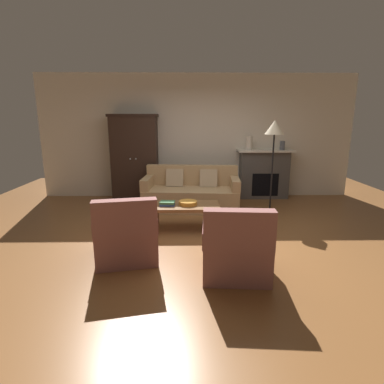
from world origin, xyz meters
name	(u,v)px	position (x,y,z in m)	size (l,w,h in m)	color
ground_plane	(202,233)	(0.00, 0.00, 0.00)	(9.60, 9.60, 0.00)	brown
back_wall	(197,137)	(0.00, 2.55, 1.40)	(7.20, 0.10, 2.80)	silver
fireplace	(264,174)	(1.55, 2.30, 0.57)	(1.26, 0.48, 1.12)	#4C4947
armoire	(135,158)	(-1.40, 2.22, 0.96)	(1.06, 0.57, 1.91)	black
couch	(191,193)	(-0.15, 1.42, 0.32)	(1.98, 0.99, 0.86)	tan
coffee_table	(186,208)	(-0.25, 0.23, 0.37)	(1.10, 0.60, 0.42)	brown
fruit_bowl	(188,203)	(-0.22, 0.22, 0.45)	(0.30, 0.30, 0.07)	orange
book_stack	(167,203)	(-0.56, 0.19, 0.45)	(0.26, 0.20, 0.07)	#38569E
mantel_vase_cream	(249,143)	(1.17, 2.28, 1.27)	(0.14, 0.14, 0.31)	beige
mantel_vase_slate	(282,145)	(1.93, 2.28, 1.22)	(0.12, 0.12, 0.20)	#565B66
armchair_near_left	(127,237)	(-1.02, -0.92, 0.32)	(0.90, 0.90, 0.88)	#935B56
armchair_near_right	(236,250)	(0.34, -1.35, 0.32)	(0.83, 0.82, 0.88)	#935B56
floor_lamp	(274,133)	(1.40, 1.11, 1.55)	(0.36, 0.36, 1.78)	black
dog	(114,216)	(-1.44, 0.15, 0.25)	(0.46, 0.45, 0.39)	beige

